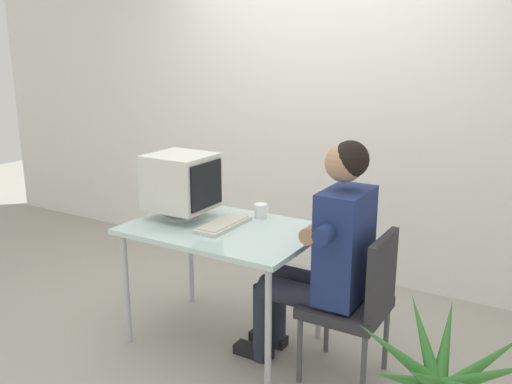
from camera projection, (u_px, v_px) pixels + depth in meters
ground_plane at (224, 339)px, 3.50m from camera, size 12.00×12.00×0.00m
wall_back at (359, 87)px, 4.12m from camera, size 8.00×0.10×3.00m
desk at (223, 237)px, 3.32m from camera, size 1.12×0.77×0.75m
crt_monitor at (181, 182)px, 3.43m from camera, size 0.39×0.36×0.41m
keyboard at (224, 224)px, 3.31m from camera, size 0.16×0.41×0.03m
office_chair at (357, 299)px, 2.96m from camera, size 0.42×0.42×0.86m
person_seated at (325, 251)px, 2.99m from camera, size 0.74×0.56×1.34m
desk_mug at (261, 211)px, 3.48m from camera, size 0.08×0.09×0.09m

